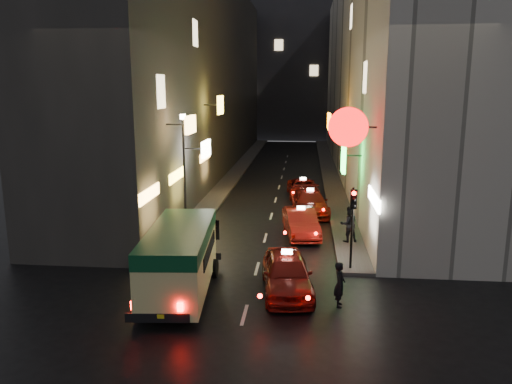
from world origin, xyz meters
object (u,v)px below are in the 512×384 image
(minibus, at_px, (180,253))
(lamp_post, at_px, (184,166))
(pedestrian_crossing, at_px, (340,281))
(taxi_near, at_px, (287,270))
(traffic_light, at_px, (353,211))

(minibus, xyz_separation_m, lamp_post, (-1.61, 7.55, 2.07))
(lamp_post, bearing_deg, minibus, -77.98)
(pedestrian_crossing, relative_size, lamp_post, 0.30)
(taxi_near, distance_m, lamp_post, 9.31)
(traffic_light, bearing_deg, minibus, -155.41)
(pedestrian_crossing, height_order, lamp_post, lamp_post)
(taxi_near, bearing_deg, pedestrian_crossing, -28.68)
(minibus, relative_size, lamp_post, 1.00)
(minibus, distance_m, taxi_near, 4.09)
(traffic_light, height_order, lamp_post, lamp_post)
(minibus, bearing_deg, lamp_post, 102.02)
(pedestrian_crossing, bearing_deg, traffic_light, -9.81)
(minibus, distance_m, lamp_post, 7.99)
(pedestrian_crossing, xyz_separation_m, traffic_light, (0.70, 3.42, 1.75))
(taxi_near, relative_size, pedestrian_crossing, 3.13)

